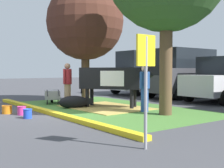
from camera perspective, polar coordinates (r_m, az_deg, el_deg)
ground_plane at (r=10.50m, az=-11.46°, el=-5.18°), size 80.00×80.00×0.00m
grass_island at (r=11.11m, az=-0.68°, el=-4.64°), size 8.11×4.51×0.02m
curb_yellow at (r=9.90m, az=-12.09°, el=-5.32°), size 9.31×0.24×0.12m
hay_bedding at (r=11.13m, az=-1.24°, el=-4.55°), size 3.29×2.53×0.04m
shade_tree_left at (r=13.52m, az=-5.19°, el=11.86°), size 3.44×3.44×5.32m
cow_holstein at (r=11.08m, az=0.32°, el=1.05°), size 2.72×2.19×1.56m
calf_lying at (r=11.09m, az=-7.25°, el=-3.48°), size 0.84×1.33×0.48m
person_handler at (r=10.03m, az=6.32°, el=-0.63°), size 0.34×0.51×1.59m
person_visitor_near at (r=11.94m, az=-8.58°, el=0.21°), size 0.34×0.47×1.70m
wheelbarrow at (r=12.66m, az=-11.45°, el=-2.07°), size 1.58×1.02×0.63m
parking_sign at (r=5.33m, az=6.54°, el=2.94°), size 0.06×0.44×2.06m
bucket_orange at (r=10.32m, az=-19.59°, el=-4.62°), size 0.34×0.34×0.27m
bucket_pink at (r=9.87m, az=-17.02°, el=-4.88°), size 0.29×0.29×0.28m
bucket_blue at (r=9.14m, az=-15.97°, el=-5.47°), size 0.27×0.27×0.28m
suv_black at (r=17.83m, az=6.39°, el=2.18°), size 2.14×4.61×2.52m
suv_dark_grey at (r=15.91m, az=13.77°, el=2.06°), size 2.14×4.61×2.52m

